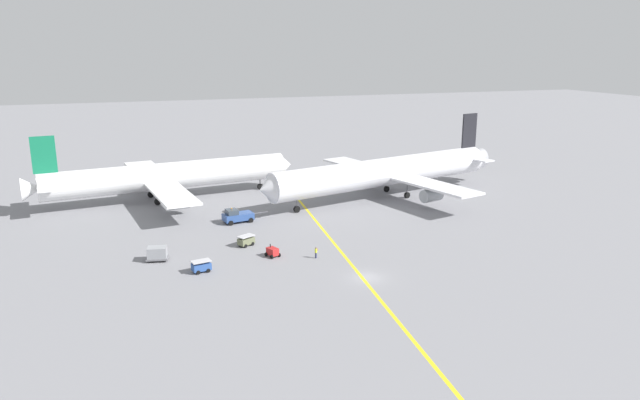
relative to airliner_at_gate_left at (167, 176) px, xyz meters
name	(u,v)px	position (x,y,z in m)	size (l,w,h in m)	color
ground_plane	(367,278)	(21.89, -54.07, -5.02)	(600.00, 600.00, 0.00)	gray
taxiway_stripe	(343,254)	(22.24, -44.07, -5.02)	(0.50, 120.00, 0.01)	yellow
airliner_at_gate_left	(167,176)	(0.00, 0.00, 0.00)	(56.07, 46.10, 15.03)	white
airliner_being_pushed	(386,172)	(44.17, -13.20, 0.42)	(59.41, 45.45, 16.41)	silver
pushback_tug	(237,216)	(10.26, -21.36, -3.80)	(8.75, 3.83, 2.87)	#2D4C8C
gse_gpu_cart_small	(273,252)	(11.62, -41.38, -4.22)	(2.27, 2.54, 1.90)	red
gse_baggage_cart_near_cluster	(201,266)	(0.33, -44.20, -4.16)	(2.99, 2.09, 1.71)	#2D5199
gse_container_dolly_flat	(157,253)	(-5.25, -37.33, -3.84)	(3.58, 2.81, 2.15)	slate
gse_baggage_cart_trailing	(246,241)	(8.91, -34.96, -4.16)	(3.15, 2.68, 1.71)	#666B4C
ground_crew_marshaller_foreground	(316,252)	(17.70, -44.23, -4.11)	(0.49, 0.36, 1.73)	#2D3351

